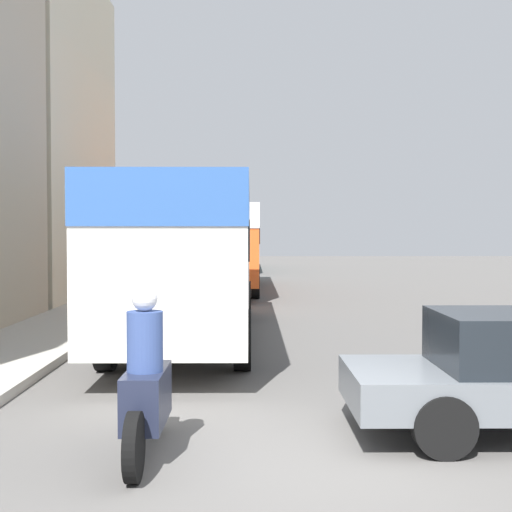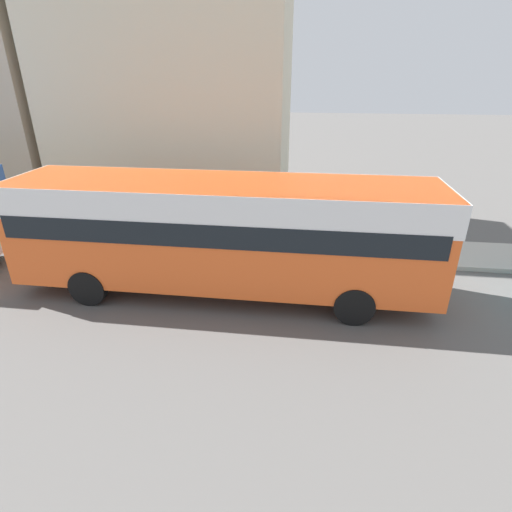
{
  "view_description": "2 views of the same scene",
  "coord_description": "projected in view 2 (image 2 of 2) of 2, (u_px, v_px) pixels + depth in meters",
  "views": [
    {
      "loc": [
        -0.78,
        -6.68,
        2.26
      ],
      "look_at": [
        -0.53,
        23.06,
        1.26
      ],
      "focal_mm": 50.0,
      "sensor_mm": 36.0,
      "label": 1
    },
    {
      "loc": [
        8.03,
        23.09,
        5.68
      ],
      "look_at": [
        -1.59,
        21.8,
        1.24
      ],
      "focal_mm": 28.0,
      "sensor_mm": 36.0,
      "label": 2
    }
  ],
  "objects": [
    {
      "name": "building_far_terrace",
      "position": [
        172.0,
        76.0,
        15.95
      ],
      "size": [
        5.36,
        9.24,
        11.22
      ],
      "color": "beige",
      "rests_on": "ground_plane"
    },
    {
      "name": "bus_following",
      "position": [
        223.0,
        223.0,
        10.61
      ],
      "size": [
        2.64,
        11.25,
        3.18
      ],
      "color": "#EA5B23",
      "rests_on": "ground_plane"
    },
    {
      "name": "pedestrian_near_curb",
      "position": [
        352.0,
        229.0,
        13.31
      ],
      "size": [
        0.41,
        0.41,
        1.58
      ],
      "color": "#232838",
      "rests_on": "sidewalk"
    }
  ]
}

